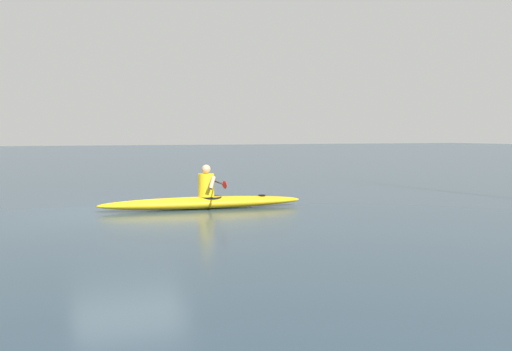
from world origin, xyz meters
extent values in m
plane|color=#283D4C|center=(0.00, 0.00, 0.00)|extent=(160.00, 160.00, 0.00)
ellipsoid|color=#EAB214|center=(-1.76, -0.01, 0.14)|extent=(4.94, 1.03, 0.29)
torus|color=black|center=(-1.96, 0.01, 0.27)|extent=(0.57, 0.57, 0.04)
cylinder|color=black|center=(-3.22, 0.13, 0.28)|extent=(0.18, 0.18, 0.02)
cylinder|color=yellow|center=(-1.84, 0.00, 0.56)|extent=(0.37, 0.37, 0.55)
sphere|color=tan|center=(-1.84, 0.00, 0.95)|extent=(0.21, 0.21, 0.21)
cylinder|color=black|center=(-2.04, 0.02, 0.65)|extent=(0.22, 2.04, 0.03)
ellipsoid|color=red|center=(-2.14, -1.00, 0.65)|extent=(0.08, 0.40, 0.17)
ellipsoid|color=red|center=(-1.95, 1.04, 0.65)|extent=(0.08, 0.40, 0.17)
cylinder|color=tan|center=(-1.95, -0.28, 0.64)|extent=(0.21, 0.28, 0.34)
cylinder|color=tan|center=(-1.90, 0.29, 0.64)|extent=(0.23, 0.27, 0.34)
camera|label=1|loc=(2.12, 12.89, 1.77)|focal=39.77mm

